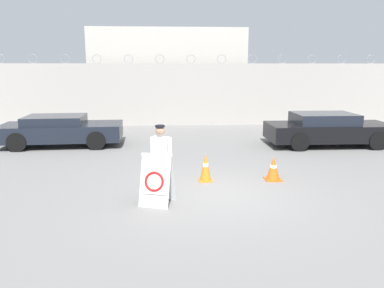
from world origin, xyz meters
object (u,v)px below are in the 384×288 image
(barricade_sign, at_px, (157,180))
(parked_car_front_coupe, at_px, (61,130))
(security_guard, at_px, (161,156))
(traffic_cone_near, at_px, (206,167))
(traffic_cone_mid, at_px, (273,168))
(parked_car_far_side, at_px, (328,129))

(barricade_sign, xyz_separation_m, parked_car_front_coupe, (-3.94, 6.65, 0.05))
(security_guard, distance_m, traffic_cone_near, 1.63)
(barricade_sign, xyz_separation_m, traffic_cone_mid, (3.13, 1.67, -0.25))
(parked_car_front_coupe, bearing_deg, barricade_sign, -62.40)
(barricade_sign, height_order, security_guard, security_guard)
(traffic_cone_mid, relative_size, parked_car_far_side, 0.14)
(barricade_sign, xyz_separation_m, security_guard, (0.08, 0.72, 0.36))
(barricade_sign, bearing_deg, traffic_cone_near, 70.50)
(parked_car_far_side, bearing_deg, traffic_cone_near, -140.38)
(traffic_cone_mid, bearing_deg, security_guard, -162.75)
(parked_car_front_coupe, bearing_deg, traffic_cone_mid, -38.21)
(traffic_cone_near, xyz_separation_m, parked_car_far_side, (5.23, 4.35, 0.26))
(security_guard, xyz_separation_m, parked_car_front_coupe, (-4.02, 5.92, -0.31))
(security_guard, distance_m, traffic_cone_mid, 3.25)
(security_guard, height_order, parked_car_far_side, security_guard)
(traffic_cone_near, bearing_deg, security_guard, -140.81)
(parked_car_front_coupe, height_order, parked_car_far_side, parked_car_far_side)
(barricade_sign, distance_m, parked_car_far_side, 8.87)
(barricade_sign, distance_m, security_guard, 0.81)
(barricade_sign, relative_size, traffic_cone_mid, 1.75)
(parked_car_front_coupe, bearing_deg, security_guard, -58.89)
(barricade_sign, bearing_deg, parked_car_front_coupe, 138.04)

